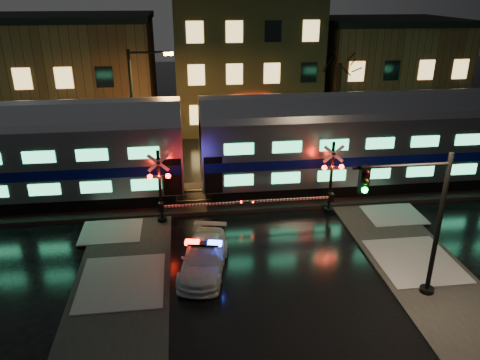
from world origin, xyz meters
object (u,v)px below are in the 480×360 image
object	(u,v)px
police_car	(204,257)
streetlight	(138,107)
crossing_signal_left	(167,194)
crossing_signal_right	(325,186)
traffic_light	(416,226)

from	to	relation	value
police_car	streetlight	size ratio (longest dim) A/B	0.59
crossing_signal_left	crossing_signal_right	bearing A→B (deg)	0.01
police_car	streetlight	xyz separation A→B (m)	(-3.36, 11.37, 4.06)
crossing_signal_right	police_car	bearing A→B (deg)	-145.31
traffic_light	streetlight	distance (m)	18.26
traffic_light	crossing_signal_right	bearing A→B (deg)	106.98
crossing_signal_right	traffic_light	bearing A→B (deg)	-81.25
crossing_signal_left	streetlight	world-z (taller)	streetlight
crossing_signal_right	crossing_signal_left	bearing A→B (deg)	-179.99
crossing_signal_right	streetlight	size ratio (longest dim) A/B	0.71
police_car	crossing_signal_right	xyz separation A→B (m)	(6.76, 4.68, 1.05)
streetlight	crossing_signal_left	bearing A→B (deg)	-75.26
streetlight	traffic_light	bearing A→B (deg)	-51.67
crossing_signal_right	streetlight	world-z (taller)	streetlight
traffic_light	streetlight	xyz separation A→B (m)	(-11.29, 14.28, 1.48)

